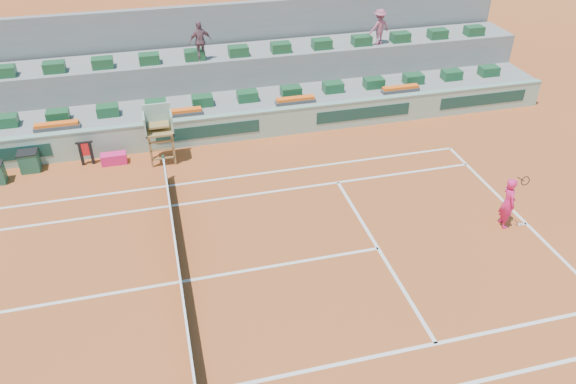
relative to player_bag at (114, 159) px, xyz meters
The scene contains 17 objects.
ground 7.98m from the player_bag, 75.89° to the right, with size 90.00×90.00×0.00m, color #A2491F.
seating_tier_lower 3.57m from the player_bag, 56.76° to the left, with size 36.00×4.00×1.20m, color gray.
seating_tier_upper 5.08m from the player_bag, 66.94° to the left, with size 36.00×2.40×2.60m, color gray.
stadium_back_wall 6.76m from the player_bag, 72.50° to the left, with size 36.00×0.40×4.40m, color gray.
player_bag is the anchor object (origin of this frame).
spectator_mid 6.55m from the player_bag, 41.73° to the left, with size 1.04×0.43×1.77m, color #7B525C.
spectator_right 13.70m from the player_bag, 16.82° to the left, with size 1.09×0.62×1.68m, color #9C4E61.
court_lines 7.98m from the player_bag, 75.89° to the right, with size 23.89×11.09×0.01m.
tennis_net 7.98m from the player_bag, 75.89° to the right, with size 0.10×11.97×1.10m.
advertising_hoarding 2.15m from the player_bag, 21.21° to the left, with size 36.00×0.34×1.26m.
umpire_chair 2.36m from the player_bag, ahead, with size 1.10×0.90×2.40m.
seat_row_lower 3.08m from the player_bag, 46.75° to the left, with size 32.90×0.60×0.44m.
seat_row_upper 5.12m from the player_bag, 63.89° to the left, with size 32.90×0.60×0.44m.
flower_planters 1.74m from the player_bag, 70.69° to the left, with size 26.80×0.36×0.28m.
drink_cooler_a 3.22m from the player_bag, behind, with size 0.76×0.66×0.84m.
towel_rack 1.11m from the player_bag, 169.19° to the left, with size 0.67×0.11×1.03m.
tennis_player 15.06m from the player_bag, 30.31° to the right, with size 0.54×0.93×2.28m.
Camera 1 is at (0.03, -13.03, 11.70)m, focal length 35.00 mm.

